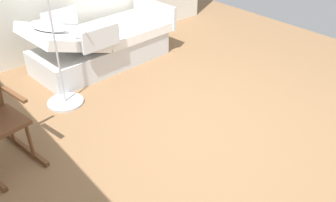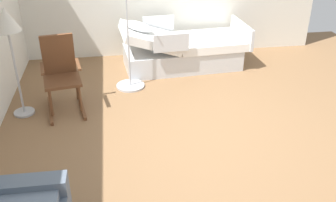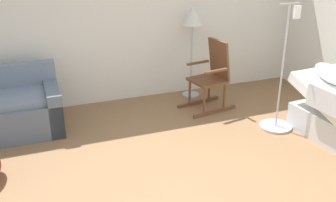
# 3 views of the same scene
# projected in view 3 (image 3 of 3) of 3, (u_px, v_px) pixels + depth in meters

# --- Properties ---
(ground_plane) EXTENTS (7.32, 7.32, 0.00)m
(ground_plane) POSITION_uv_depth(u_px,v_px,m) (196.00, 184.00, 4.15)
(ground_plane) COLOR olive
(back_wall) EXTENTS (6.05, 0.10, 2.70)m
(back_wall) POSITION_uv_depth(u_px,v_px,m) (126.00, 14.00, 5.91)
(back_wall) COLOR silver
(back_wall) RESTS_ON ground
(rocking_chair) EXTENTS (0.83, 0.59, 1.05)m
(rocking_chair) POSITION_uv_depth(u_px,v_px,m) (212.00, 76.00, 5.84)
(rocking_chair) COLOR brown
(rocking_chair) RESTS_ON ground
(floor_lamp) EXTENTS (0.34, 0.34, 1.48)m
(floor_lamp) POSITION_uv_depth(u_px,v_px,m) (192.00, 22.00, 6.01)
(floor_lamp) COLOR #B2B5BA
(floor_lamp) RESTS_ON ground
(iv_pole) EXTENTS (0.44, 0.44, 1.69)m
(iv_pole) POSITION_uv_depth(u_px,v_px,m) (278.00, 111.00, 5.30)
(iv_pole) COLOR #B2B5BA
(iv_pole) RESTS_ON ground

